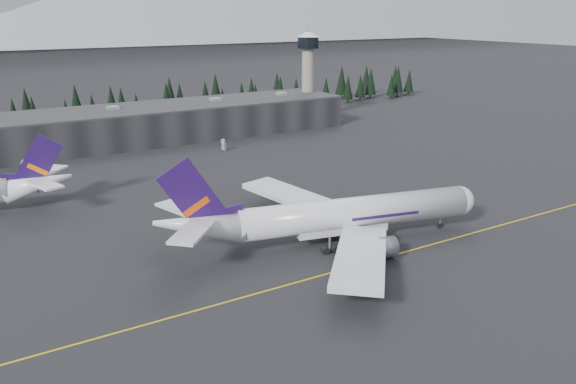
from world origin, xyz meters
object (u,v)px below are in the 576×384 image
gse_vehicle_b (224,149)px  terminal (142,124)px  jet_main (328,216)px  control_tower (308,66)px  gse_vehicle_a (27,175)px

gse_vehicle_b → terminal: bearing=-160.3°
jet_main → control_tower: bearing=72.0°
control_tower → gse_vehicle_b: control_tower is taller
control_tower → gse_vehicle_a: control_tower is taller
jet_main → gse_vehicle_b: 86.70m
terminal → gse_vehicle_a: 53.51m
jet_main → gse_vehicle_a: jet_main is taller
terminal → gse_vehicle_a: size_ratio=28.28×
terminal → gse_vehicle_b: size_ratio=37.84×
terminal → gse_vehicle_a: (-43.77, -30.29, -5.51)m
gse_vehicle_a → jet_main: bearing=-88.2°
control_tower → gse_vehicle_b: size_ratio=8.92×
gse_vehicle_b → control_tower: bearing=107.1°
jet_main → gse_vehicle_a: (-47.41, 84.60, -5.05)m
terminal → jet_main: 114.95m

